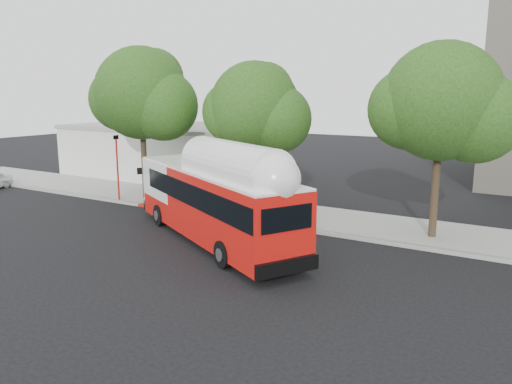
% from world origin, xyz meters
% --- Properties ---
extents(ground, '(120.00, 120.00, 0.00)m').
position_xyz_m(ground, '(0.00, 0.00, 0.00)').
color(ground, black).
rests_on(ground, ground).
extents(sidewalk, '(60.00, 5.00, 0.15)m').
position_xyz_m(sidewalk, '(0.00, 6.50, 0.07)').
color(sidewalk, gray).
rests_on(sidewalk, ground).
extents(curb_strip, '(60.00, 0.30, 0.15)m').
position_xyz_m(curb_strip, '(0.00, 3.90, 0.07)').
color(curb_strip, gray).
rests_on(curb_strip, ground).
extents(red_curb_segment, '(10.00, 0.32, 0.16)m').
position_xyz_m(red_curb_segment, '(-3.00, 3.90, 0.08)').
color(red_curb_segment, '#9D1D11').
rests_on(red_curb_segment, ground).
extents(street_tree_left, '(6.67, 5.80, 9.74)m').
position_xyz_m(street_tree_left, '(-8.53, 5.56, 6.60)').
color(street_tree_left, '#2D2116').
rests_on(street_tree_left, ground).
extents(street_tree_mid, '(5.75, 5.00, 8.62)m').
position_xyz_m(street_tree_mid, '(-0.59, 6.06, 5.91)').
color(street_tree_mid, '#2D2116').
rests_on(street_tree_mid, ground).
extents(street_tree_right, '(6.21, 5.40, 9.18)m').
position_xyz_m(street_tree_right, '(9.44, 5.86, 6.26)').
color(street_tree_right, '#2D2116').
rests_on(street_tree_right, ground).
extents(low_commercial_bldg, '(16.20, 10.20, 4.25)m').
position_xyz_m(low_commercial_bldg, '(-14.00, 14.00, 2.15)').
color(low_commercial_bldg, silver).
rests_on(low_commercial_bldg, ground).
extents(transit_bus, '(12.67, 8.36, 3.91)m').
position_xyz_m(transit_bus, '(0.36, 0.14, 1.83)').
color(transit_bus, red).
rests_on(transit_bus, ground).
extents(signal_pole, '(0.12, 0.40, 4.26)m').
position_xyz_m(signal_pole, '(-9.97, 4.11, 2.18)').
color(signal_pole, red).
rests_on(signal_pole, ground).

